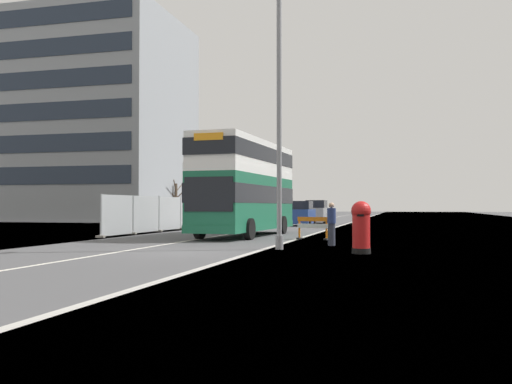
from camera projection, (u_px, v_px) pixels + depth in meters
ground at (200, 254)px, 18.99m from camera, size 140.00×280.00×0.10m
double_decker_bus at (246, 186)px, 29.52m from camera, size 3.13×10.39×4.93m
lamppost_foreground at (279, 123)px, 20.45m from camera, size 0.29×0.70×9.68m
red_pillar_postbox at (361, 225)px, 18.60m from camera, size 0.65×0.65×1.73m
roadworks_barrier at (313, 226)px, 26.33m from camera, size 1.55×0.74×1.05m
construction_site_fence at (190, 213)px, 39.37m from camera, size 0.44×24.00×2.19m
car_oncoming_near at (300, 214)px, 44.57m from camera, size 2.09×3.82×1.96m
car_receding_mid at (317, 212)px, 51.45m from camera, size 2.01×4.16×2.09m
bare_tree_far_verge_near at (175, 199)px, 59.57m from camera, size 2.97×2.72×4.28m
bare_tree_far_verge_mid at (232, 202)px, 63.16m from camera, size 2.30×2.23×4.30m
bare_tree_far_verge_far at (217, 198)px, 71.79m from camera, size 2.88×2.59×4.82m
pedestrian_at_kerb at (332, 224)px, 22.29m from camera, size 0.34×0.34×1.71m
backdrop_office_block at (67, 122)px, 62.87m from camera, size 25.32×15.61×21.80m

